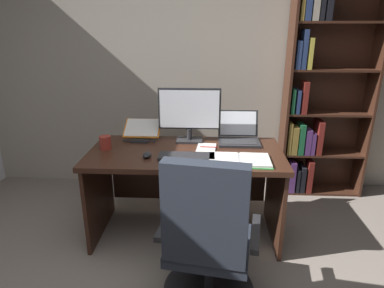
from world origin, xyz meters
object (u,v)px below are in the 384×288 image
object	(u,v)px
laptop	(239,136)
computer_mouse	(147,155)
bookshelf	(318,97)
open_binder	(239,160)
office_chair	(207,247)
coffee_mug	(105,143)
keyboard	(187,156)
desk	(186,171)
monitor	(189,114)
notepad	(206,148)
reading_stand_with_book	(142,130)
pen	(209,147)

from	to	relation	value
laptop	computer_mouse	xyz separation A→B (m)	(-0.72, -0.40, -0.03)
bookshelf	open_binder	xyz separation A→B (m)	(-0.85, -1.06, -0.26)
office_chair	coffee_mug	distance (m)	1.21
keyboard	open_binder	world-z (taller)	same
computer_mouse	coffee_mug	distance (m)	0.40
desk	bookshelf	size ratio (longest dim) A/B	0.71
monitor	laptop	xyz separation A→B (m)	(0.42, 0.01, -0.18)
notepad	coffee_mug	xyz separation A→B (m)	(-0.81, -0.05, 0.05)
notepad	computer_mouse	bearing A→B (deg)	-154.55
reading_stand_with_book	open_binder	bearing A→B (deg)	-31.96
desk	office_chair	world-z (taller)	office_chair
reading_stand_with_book	open_binder	xyz separation A→B (m)	(0.81, -0.51, -0.06)
laptop	keyboard	bearing A→B (deg)	-136.35
keyboard	reading_stand_with_book	world-z (taller)	reading_stand_with_book
laptop	open_binder	distance (m)	0.45
keyboard	notepad	size ratio (longest dim) A/B	2.00
monitor	pen	distance (m)	0.33
laptop	open_binder	world-z (taller)	laptop
desk	keyboard	world-z (taller)	keyboard
laptop	reading_stand_with_book	world-z (taller)	laptop
laptop	pen	xyz separation A→B (m)	(-0.25, -0.19, -0.04)
computer_mouse	reading_stand_with_book	xyz separation A→B (m)	(-0.12, 0.46, 0.05)
open_binder	coffee_mug	size ratio (longest dim) A/B	4.30
desk	monitor	distance (m)	0.48
coffee_mug	monitor	bearing A→B (deg)	18.90
reading_stand_with_book	coffee_mug	bearing A→B (deg)	-129.60
monitor	pen	bearing A→B (deg)	-47.23
notepad	coffee_mug	bearing A→B (deg)	-176.65
bookshelf	monitor	size ratio (longest dim) A/B	4.13
office_chair	open_binder	xyz separation A→B (m)	(0.23, 0.58, 0.33)
monitor	bookshelf	bearing A→B (deg)	26.38
bookshelf	monitor	bearing A→B (deg)	-153.62
pen	notepad	bearing A→B (deg)	180.00
office_chair	reading_stand_with_book	distance (m)	1.30
office_chair	monitor	bearing A→B (deg)	108.30
office_chair	keyboard	size ratio (longest dim) A/B	2.44
laptop	computer_mouse	distance (m)	0.82
keyboard	computer_mouse	xyz separation A→B (m)	(-0.30, 0.00, 0.01)
office_chair	keyboard	xyz separation A→B (m)	(-0.16, 0.63, 0.33)
desk	keyboard	size ratio (longest dim) A/B	3.65
pen	office_chair	bearing A→B (deg)	-90.09
desk	computer_mouse	xyz separation A→B (m)	(-0.28, -0.22, 0.23)
monitor	keyboard	distance (m)	0.45
laptop	coffee_mug	distance (m)	1.11
reading_stand_with_book	computer_mouse	bearing A→B (deg)	-75.09
monitor	open_binder	size ratio (longest dim) A/B	1.13
notepad	monitor	bearing A→B (deg)	129.14
office_chair	desk	bearing A→B (deg)	111.22
desk	coffee_mug	world-z (taller)	coffee_mug
monitor	open_binder	world-z (taller)	monitor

